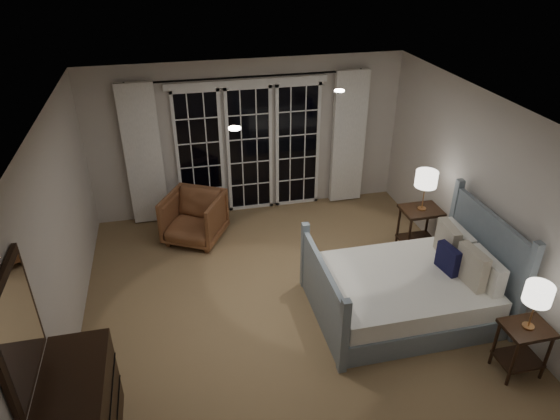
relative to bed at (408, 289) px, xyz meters
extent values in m
plane|color=#92784E|center=(-1.42, 0.57, -0.32)|extent=(5.00, 5.00, 0.00)
plane|color=silver|center=(-1.42, 0.57, 2.18)|extent=(5.00, 5.00, 0.00)
cube|color=beige|center=(-3.92, 0.57, 0.93)|extent=(0.02, 5.00, 2.50)
cube|color=beige|center=(1.08, 0.57, 0.93)|extent=(0.02, 5.00, 2.50)
cube|color=beige|center=(-1.42, 3.07, 0.93)|extent=(5.00, 0.02, 2.50)
cube|color=beige|center=(-1.42, -1.93, 0.93)|extent=(5.00, 0.02, 2.50)
cube|color=black|center=(-2.22, 3.04, 0.73)|extent=(0.66, 0.02, 2.02)
cube|color=black|center=(-1.42, 3.04, 0.73)|extent=(0.66, 0.02, 2.02)
cube|color=black|center=(-0.62, 3.04, 0.73)|extent=(0.66, 0.02, 2.02)
cube|color=white|center=(-1.42, 3.02, 1.83)|extent=(2.50, 0.04, 0.10)
cylinder|color=black|center=(-1.42, 2.97, 1.93)|extent=(3.50, 0.03, 0.03)
cube|color=white|center=(-3.07, 2.95, 0.83)|extent=(0.55, 0.10, 2.25)
cube|color=white|center=(0.23, 2.95, 0.83)|extent=(0.55, 0.10, 2.25)
cylinder|color=white|center=(-0.62, 1.17, 2.17)|extent=(0.12, 0.12, 0.01)
cylinder|color=white|center=(-2.02, 0.17, 2.17)|extent=(0.12, 0.12, 0.01)
cube|color=gray|center=(-0.07, 0.00, -0.18)|extent=(1.95, 1.52, 0.29)
cube|color=white|center=(-0.07, 0.00, 0.09)|extent=(1.89, 1.46, 0.24)
cube|color=gray|center=(0.97, 0.00, 0.30)|extent=(0.06, 1.52, 1.24)
cube|color=gray|center=(-1.11, 0.00, 0.11)|extent=(0.06, 1.52, 0.86)
cube|color=white|center=(0.77, -0.32, 0.39)|extent=(0.14, 0.60, 0.36)
cube|color=white|center=(0.77, 0.32, 0.39)|extent=(0.14, 0.60, 0.36)
cube|color=#BEB39D|center=(0.61, -0.28, 0.43)|extent=(0.16, 0.46, 0.45)
cube|color=#BEB39D|center=(0.61, 0.28, 0.43)|extent=(0.16, 0.46, 0.45)
cube|color=#131335|center=(0.47, 0.00, 0.38)|extent=(0.15, 0.35, 0.34)
cube|color=black|center=(0.71, -1.19, 0.28)|extent=(0.48, 0.38, 0.04)
cube|color=black|center=(0.71, -1.19, -0.15)|extent=(0.44, 0.34, 0.03)
cylinder|color=black|center=(0.51, -1.34, -0.02)|extent=(0.04, 0.04, 0.59)
cylinder|color=black|center=(0.91, -1.34, -0.02)|extent=(0.04, 0.04, 0.59)
cylinder|color=black|center=(0.51, -1.03, -0.02)|extent=(0.04, 0.04, 0.59)
cylinder|color=black|center=(0.91, -1.03, -0.02)|extent=(0.04, 0.04, 0.59)
cube|color=black|center=(0.71, 1.17, 0.37)|extent=(0.55, 0.44, 0.04)
cube|color=black|center=(0.71, 1.17, -0.12)|extent=(0.50, 0.39, 0.03)
cylinder|color=black|center=(0.48, 1.00, 0.02)|extent=(0.04, 0.04, 0.68)
cylinder|color=black|center=(0.94, 1.00, 0.02)|extent=(0.04, 0.04, 0.68)
cylinder|color=black|center=(0.48, 1.35, 0.02)|extent=(0.04, 0.04, 0.68)
cylinder|color=black|center=(0.94, 1.35, 0.02)|extent=(0.04, 0.04, 0.68)
cylinder|color=#BF834C|center=(0.71, -1.19, 0.31)|extent=(0.12, 0.12, 0.02)
cylinder|color=#BF834C|center=(0.71, -1.19, 0.48)|extent=(0.02, 0.02, 0.31)
cylinder|color=white|center=(0.71, -1.19, 0.73)|extent=(0.27, 0.27, 0.20)
cylinder|color=#BF834C|center=(0.71, 1.17, 0.40)|extent=(0.12, 0.12, 0.02)
cylinder|color=#BF834C|center=(0.71, 1.17, 0.58)|extent=(0.02, 0.02, 0.34)
cylinder|color=white|center=(0.71, 1.17, 0.87)|extent=(0.30, 0.30, 0.22)
imported|color=brown|center=(-2.42, 2.24, 0.06)|extent=(1.10, 1.11, 0.75)
cube|color=black|center=(-3.37, -1.23, 0.28)|extent=(0.01, 1.27, 0.01)
cube|color=black|center=(-3.89, -1.23, 1.23)|extent=(0.04, 0.85, 1.00)
cube|color=white|center=(-3.86, -1.23, 1.23)|extent=(0.01, 0.73, 0.88)
camera|label=1|loc=(-2.61, -4.37, 3.83)|focal=32.00mm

